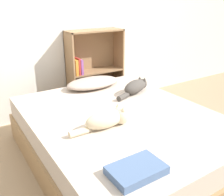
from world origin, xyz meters
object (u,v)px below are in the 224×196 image
object	(u,v)px
pillow	(93,83)
bookshelf	(93,70)
cat_dark	(136,87)
cat_light	(109,118)
bed	(121,137)

from	to	relation	value
pillow	bookshelf	distance (m)	0.49
cat_dark	cat_light	bearing A→B (deg)	-163.69
cat_light	bookshelf	bearing A→B (deg)	67.05
pillow	bookshelf	size ratio (longest dim) A/B	0.60
cat_light	bookshelf	distance (m)	1.45
pillow	bookshelf	bearing A→B (deg)	61.51
cat_dark	pillow	bearing A→B (deg)	105.40
cat_dark	bookshelf	xyz separation A→B (m)	(-0.06, 0.83, 0.00)
bed	cat_dark	xyz separation A→B (m)	(0.44, 0.36, 0.30)
bed	pillow	distance (m)	0.82
cat_light	cat_dark	size ratio (longest dim) A/B	1.05
pillow	bed	bearing A→B (deg)	-100.43
pillow	bookshelf	world-z (taller)	bookshelf
cat_light	bookshelf	xyz separation A→B (m)	(0.59, 1.33, -0.00)
pillow	cat_light	distance (m)	0.96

